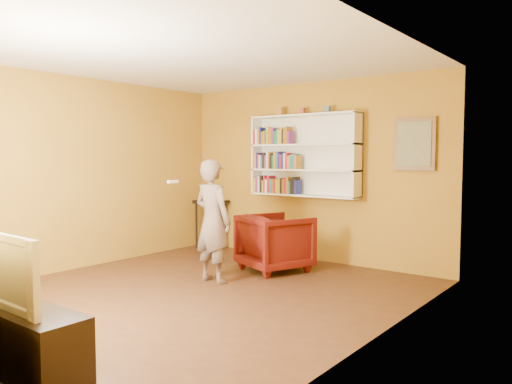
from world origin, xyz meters
The scene contains 16 objects.
room_shell centered at (0.00, 0.00, 1.02)m, with size 5.30×5.80×2.88m.
bookshelf centered at (0.00, 2.41, 1.59)m, with size 1.80×0.29×1.23m.
books_row_lower centered at (-0.46, 2.30, 1.13)m, with size 0.80×0.19×0.27m.
books_row_middle centered at (-0.46, 2.30, 1.51)m, with size 0.81×0.19×0.27m.
books_row_upper centered at (-0.53, 2.30, 1.89)m, with size 0.67×0.19×0.27m.
ornament_left centered at (-0.43, 2.35, 2.27)m, with size 0.09×0.09×0.12m, color #AA6D30.
ornament_centre centered at (-0.03, 2.35, 2.26)m, with size 0.07×0.07×0.10m, color #A64037.
ornament_right centered at (0.40, 2.35, 2.26)m, with size 0.07×0.07×0.10m, color slate.
framed_painting centered at (1.65, 2.46, 1.75)m, with size 0.55×0.05×0.70m.
console_table centered at (-1.81, 2.25, 0.69)m, with size 0.51×0.39×0.84m.
ruby_lustre centered at (-1.81, 2.25, 1.04)m, with size 0.17×0.18×0.29m.
armchair centered at (0.05, 1.55, 0.39)m, with size 0.84×0.86×0.79m, color #430504.
person centered at (-0.20, 0.54, 0.77)m, with size 0.56×0.37×1.55m, color brown.
game_remote centered at (-0.49, 0.15, 1.28)m, with size 0.04×0.15×0.04m, color silver.
tv_cabinet centered at (0.42, -2.25, 0.24)m, with size 1.33×0.40×0.47m, color black.
television centered at (0.42, -2.25, 0.75)m, with size 0.96×0.13×0.55m, color black.
Camera 1 is at (4.02, -4.04, 1.57)m, focal length 35.00 mm.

